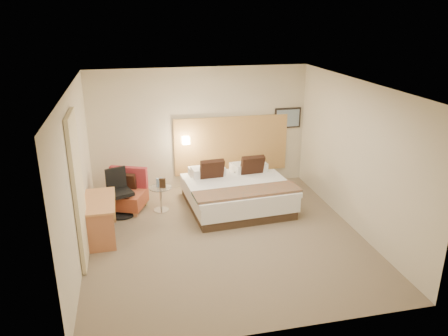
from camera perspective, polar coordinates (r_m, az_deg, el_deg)
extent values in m
cube|color=#786751|center=(7.89, 0.16, -9.09)|extent=(4.80, 5.00, 0.02)
cube|color=silver|center=(6.99, 0.18, 10.80)|extent=(4.80, 5.00, 0.02)
cube|color=beige|center=(9.69, -3.10, 5.12)|extent=(4.80, 0.02, 2.70)
cube|color=beige|center=(5.12, 6.42, -9.02)|extent=(4.80, 0.02, 2.70)
cube|color=beige|center=(7.23, -18.82, -1.16)|extent=(0.02, 5.00, 2.70)
cube|color=beige|center=(8.18, 16.88, 1.46)|extent=(0.02, 5.00, 2.70)
cube|color=tan|center=(9.89, 0.98, 3.06)|extent=(2.60, 0.04, 1.30)
cube|color=black|center=(10.14, 8.31, 6.49)|extent=(0.62, 0.03, 0.47)
cube|color=gray|center=(10.12, 8.35, 6.46)|extent=(0.54, 0.01, 0.39)
cylinder|color=silver|center=(9.61, -5.05, 3.71)|extent=(0.02, 0.12, 0.02)
cube|color=#FFEDC6|center=(9.55, -5.00, 3.61)|extent=(0.15, 0.15, 0.15)
cube|color=beige|center=(7.04, -18.48, -2.84)|extent=(0.06, 0.90, 2.42)
cylinder|color=#99C1ED|center=(8.76, -8.67, -1.91)|extent=(0.07, 0.07, 0.18)
cylinder|color=#7796B8|center=(8.79, -8.19, -1.81)|extent=(0.07, 0.07, 0.18)
cube|color=#2F1F13|center=(8.70, -8.03, -1.98)|extent=(0.13, 0.08, 0.20)
cube|color=#3E2C1F|center=(9.04, 1.59, -4.48)|extent=(2.02, 2.02, 0.18)
cube|color=white|center=(8.94, 1.61, -3.11)|extent=(2.08, 2.08, 0.29)
cube|color=white|center=(8.63, 2.18, -2.60)|extent=(2.10, 1.54, 0.10)
cube|color=silver|center=(9.38, -2.47, -0.46)|extent=(0.71, 0.42, 0.18)
cube|color=white|center=(9.63, 2.93, 0.09)|extent=(0.71, 0.42, 0.18)
cube|color=white|center=(9.11, -2.09, -0.42)|extent=(0.71, 0.42, 0.18)
cube|color=white|center=(9.38, 3.45, 0.15)|extent=(0.71, 0.42, 0.18)
cube|color=black|center=(8.92, -1.60, -0.35)|extent=(0.50, 0.30, 0.50)
cube|color=black|center=(9.17, 3.71, 0.19)|extent=(0.50, 0.30, 0.50)
cube|color=#CD5B2A|center=(8.26, 3.06, -3.12)|extent=(2.08, 0.68, 0.05)
cube|color=tan|center=(9.01, -15.19, -5.58)|extent=(0.10, 0.10, 0.10)
cube|color=tan|center=(8.78, -11.46, -5.95)|extent=(0.10, 0.10, 0.10)
cube|color=#A86F4F|center=(9.46, -13.87, -4.20)|extent=(0.10, 0.10, 0.10)
cube|color=#A28C4C|center=(9.24, -10.31, -4.51)|extent=(0.10, 0.10, 0.10)
cube|color=#A2482B|center=(9.04, -12.81, -3.92)|extent=(0.97, 0.92, 0.29)
cube|color=maroon|center=(9.14, -12.34, -1.16)|extent=(0.77, 0.40, 0.44)
cube|color=black|center=(9.08, -12.55, -1.80)|extent=(0.41, 0.31, 0.38)
cylinder|color=silver|center=(8.97, -8.17, -5.44)|extent=(0.39, 0.39, 0.02)
cylinder|color=#BBBEC1|center=(8.87, -8.25, -4.01)|extent=(0.05, 0.05, 0.47)
cylinder|color=white|center=(8.77, -8.32, -2.54)|extent=(0.58, 0.58, 0.01)
cube|color=tan|center=(7.90, -16.00, -4.18)|extent=(0.54, 1.16, 0.04)
cube|color=#B86D48|center=(7.57, -15.86, -8.29)|extent=(0.48, 0.05, 0.68)
cube|color=#B37A46|center=(8.53, -15.67, -4.95)|extent=(0.48, 0.05, 0.68)
cube|color=tan|center=(7.92, -15.60, -4.66)|extent=(0.45, 1.08, 0.10)
cylinder|color=black|center=(8.91, -13.14, -5.82)|extent=(0.68, 0.68, 0.04)
cylinder|color=black|center=(8.81, -13.25, -4.52)|extent=(0.08, 0.08, 0.40)
cube|color=black|center=(8.73, -13.37, -3.19)|extent=(0.55, 0.55, 0.07)
cube|color=black|center=(8.80, -13.95, -1.26)|extent=(0.39, 0.20, 0.42)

